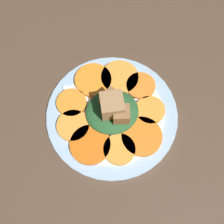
{
  "coord_description": "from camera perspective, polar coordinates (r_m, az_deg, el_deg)",
  "views": [
    {
      "loc": [
        4.03,
        21.57,
        60.41
      ],
      "look_at": [
        0.0,
        0.0,
        4.1
      ],
      "focal_mm": 45.0,
      "sensor_mm": 36.0,
      "label": 1
    }
  ],
  "objects": [
    {
      "name": "table_slab",
      "position": [
        0.63,
        0.0,
        -1.02
      ],
      "size": [
        120.0,
        120.0,
        2.0
      ],
      "primitive_type": "cube",
      "color": "#4C3828",
      "rests_on": "ground"
    },
    {
      "name": "plate",
      "position": [
        0.62,
        0.0,
        -0.53
      ],
      "size": [
        28.86,
        28.86,
        1.05
      ],
      "color": "#99B7D1",
      "rests_on": "table_slab"
    },
    {
      "name": "carrot_slice_0",
      "position": [
        0.58,
        1.3,
        -7.62
      ],
      "size": [
        6.68,
        6.68,
        0.98
      ],
      "primitive_type": "cylinder",
      "color": "orange",
      "rests_on": "plate"
    },
    {
      "name": "carrot_slice_1",
      "position": [
        0.6,
        6.05,
        -4.95
      ],
      "size": [
        8.62,
        8.62,
        0.98
      ],
      "primitive_type": "cylinder",
      "color": "orange",
      "rests_on": "plate"
    },
    {
      "name": "carrot_slice_2",
      "position": [
        0.62,
        7.74,
        0.37
      ],
      "size": [
        6.48,
        6.48,
        0.98
      ],
      "primitive_type": "cylinder",
      "color": "orange",
      "rests_on": "plate"
    },
    {
      "name": "carrot_slice_3",
      "position": [
        0.64,
        5.85,
        5.3
      ],
      "size": [
        6.6,
        6.6,
        0.98
      ],
      "primitive_type": "cylinder",
      "color": "orange",
      "rests_on": "plate"
    },
    {
      "name": "carrot_slice_4",
      "position": [
        0.65,
        1.57,
        7.02
      ],
      "size": [
        8.57,
        8.57,
        0.98
      ],
      "primitive_type": "cylinder",
      "color": "orange",
      "rests_on": "plate"
    },
    {
      "name": "carrot_slice_5",
      "position": [
        0.64,
        -3.85,
        6.49
      ],
      "size": [
        8.39,
        8.39,
        0.98
      ],
      "primitive_type": "cylinder",
      "color": "orange",
      "rests_on": "plate"
    },
    {
      "name": "carrot_slice_6",
      "position": [
        0.62,
        -8.22,
        1.86
      ],
      "size": [
        6.61,
        6.61,
        0.98
      ],
      "primitive_type": "cylinder",
      "color": "orange",
      "rests_on": "plate"
    },
    {
      "name": "carrot_slice_7",
      "position": [
        0.6,
        -7.92,
        -2.77
      ],
      "size": [
        6.99,
        6.99,
        0.98
      ],
      "primitive_type": "cylinder",
      "color": "orange",
      "rests_on": "plate"
    },
    {
      "name": "carrot_slice_8",
      "position": [
        0.59,
        -4.46,
        -6.63
      ],
      "size": [
        8.53,
        8.53,
        0.98
      ],
      "primitive_type": "cylinder",
      "color": "#D56014",
      "rests_on": "plate"
    },
    {
      "name": "center_pile",
      "position": [
        0.59,
        0.03,
        0.55
      ],
      "size": [
        11.48,
        10.33,
        7.09
      ],
      "color": "#235128",
      "rests_on": "plate"
    },
    {
      "name": "fork",
      "position": [
        0.63,
        -1.59,
        3.75
      ],
      "size": [
        17.54,
        7.77,
        0.4
      ],
      "rotation": [
        0.0,
        0.0,
        -0.35
      ],
      "color": "silver",
      "rests_on": "plate"
    }
  ]
}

